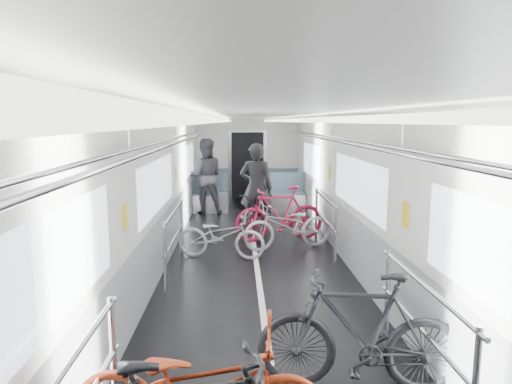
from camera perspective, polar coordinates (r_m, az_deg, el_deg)
car_shell at (r=8.52m, az=-0.28°, el=0.74°), size 3.02×14.01×2.41m
bike_left_far at (r=7.84m, az=-4.38°, el=-5.43°), size 1.59×0.84×0.80m
bike_right_near at (r=4.20m, az=12.91°, el=-16.70°), size 1.83×0.72×1.07m
bike_right_mid at (r=8.37m, az=4.06°, el=-4.19°), size 1.79×1.04×0.89m
bike_right_far at (r=8.92m, az=2.97°, el=-2.75°), size 1.86×0.89×1.08m
bike_aisle at (r=9.55m, az=0.34°, el=-2.60°), size 1.05×1.74×0.87m
person_standing at (r=9.56m, az=0.01°, el=0.52°), size 0.75×0.55×1.89m
person_seated at (r=11.62m, az=-6.34°, el=1.98°), size 0.96×0.76×1.90m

